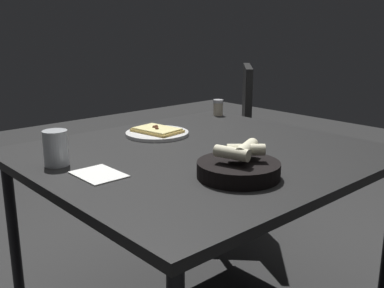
{
  "coord_description": "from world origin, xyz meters",
  "views": [
    {
      "loc": [
        -1.12,
        1.06,
        1.15
      ],
      "look_at": [
        -0.01,
        0.06,
        0.76
      ],
      "focal_mm": 41.89,
      "sensor_mm": 36.0,
      "label": 1
    }
  ],
  "objects_px": {
    "beer_glass": "(56,149)",
    "pepper_shaker": "(218,108)",
    "dining_table": "(202,165)",
    "chair_far": "(226,138)",
    "bread_basket": "(239,167)",
    "pizza_plate": "(157,132)"
  },
  "relations": [
    {
      "from": "chair_far",
      "to": "pizza_plate",
      "type": "bearing_deg",
      "value": 112.47
    },
    {
      "from": "beer_glass",
      "to": "pepper_shaker",
      "type": "bearing_deg",
      "value": -76.21
    },
    {
      "from": "dining_table",
      "to": "pepper_shaker",
      "type": "distance_m",
      "value": 0.67
    },
    {
      "from": "dining_table",
      "to": "pizza_plate",
      "type": "relative_size",
      "value": 4.56
    },
    {
      "from": "pepper_shaker",
      "to": "pizza_plate",
      "type": "bearing_deg",
      "value": 105.05
    },
    {
      "from": "pizza_plate",
      "to": "bread_basket",
      "type": "bearing_deg",
      "value": 165.79
    },
    {
      "from": "dining_table",
      "to": "chair_far",
      "type": "relative_size",
      "value": 1.24
    },
    {
      "from": "bread_basket",
      "to": "chair_far",
      "type": "xyz_separation_m",
      "value": [
        0.88,
        -0.88,
        -0.22
      ]
    },
    {
      "from": "pizza_plate",
      "to": "pepper_shaker",
      "type": "xyz_separation_m",
      "value": [
        0.13,
        -0.49,
        0.02
      ]
    },
    {
      "from": "chair_far",
      "to": "pepper_shaker",
      "type": "bearing_deg",
      "value": 125.12
    },
    {
      "from": "bread_basket",
      "to": "chair_far",
      "type": "relative_size",
      "value": 0.26
    },
    {
      "from": "pizza_plate",
      "to": "chair_far",
      "type": "bearing_deg",
      "value": -67.53
    },
    {
      "from": "bread_basket",
      "to": "dining_table",
      "type": "bearing_deg",
      "value": -22.92
    },
    {
      "from": "bread_basket",
      "to": "chair_far",
      "type": "distance_m",
      "value": 1.26
    },
    {
      "from": "chair_far",
      "to": "beer_glass",
      "type": "bearing_deg",
      "value": 108.61
    },
    {
      "from": "dining_table",
      "to": "bread_basket",
      "type": "height_order",
      "value": "bread_basket"
    },
    {
      "from": "pepper_shaker",
      "to": "bread_basket",
      "type": "bearing_deg",
      "value": 138.3
    },
    {
      "from": "pepper_shaker",
      "to": "chair_far",
      "type": "relative_size",
      "value": 0.08
    },
    {
      "from": "pizza_plate",
      "to": "bread_basket",
      "type": "distance_m",
      "value": 0.6
    },
    {
      "from": "dining_table",
      "to": "pepper_shaker",
      "type": "height_order",
      "value": "pepper_shaker"
    },
    {
      "from": "dining_table",
      "to": "pizza_plate",
      "type": "bearing_deg",
      "value": -5.13
    },
    {
      "from": "beer_glass",
      "to": "chair_far",
      "type": "xyz_separation_m",
      "value": [
        0.41,
        -1.22,
        -0.24
      ]
    }
  ]
}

